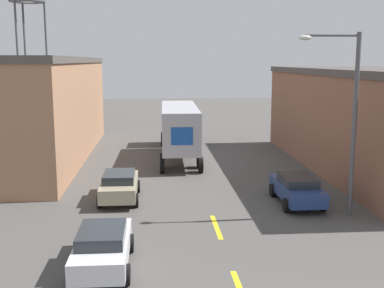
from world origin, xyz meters
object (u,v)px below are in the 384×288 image
at_px(semi_truck, 179,125).
at_px(parked_car_right_mid, 297,189).
at_px(street_lamp, 348,111).
at_px(parked_car_left_near, 103,246).
at_px(parked_car_left_far, 120,185).

xyz_separation_m(semi_truck, parked_car_right_mid, (5.14, -12.44, -1.53)).
bearing_deg(street_lamp, parked_car_left_near, -154.58).
bearing_deg(street_lamp, parked_car_right_mid, 129.70).
xyz_separation_m(semi_truck, street_lamp, (6.71, -14.33, 2.44)).
height_order(semi_truck, street_lamp, street_lamp).
bearing_deg(street_lamp, parked_car_left_far, 162.40).
bearing_deg(parked_car_right_mid, semi_truck, 112.45).
bearing_deg(parked_car_left_far, street_lamp, -17.60).
bearing_deg(semi_truck, street_lamp, -63.76).
distance_m(semi_truck, street_lamp, 16.01).
relative_size(semi_truck, parked_car_left_near, 2.97).
height_order(parked_car_right_mid, street_lamp, street_lamp).
xyz_separation_m(semi_truck, parked_car_left_far, (-3.56, -11.07, -1.53)).
distance_m(parked_car_left_near, street_lamp, 12.04).
xyz_separation_m(parked_car_right_mid, street_lamp, (1.57, -1.89, 3.97)).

